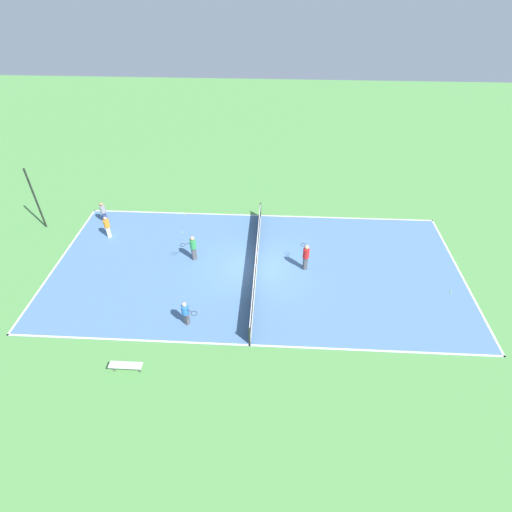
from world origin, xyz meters
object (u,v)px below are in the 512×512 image
Objects in this scene: tennis_net at (256,261)px; player_far_green at (193,246)px; player_near_blue at (186,312)px; tennis_ball_near_net at (185,215)px; player_coach_red at (306,255)px; player_baseline_gray at (103,211)px; player_center_orange at (107,226)px; tennis_ball_right_alley at (182,232)px; fence_post_back_right at (36,199)px; bench at (126,366)px; tennis_ball_midcourt at (451,292)px.

tennis_net is 6.86× the size of player_far_green.
tennis_ball_near_net is at bearing 134.51° from player_near_blue.
player_coach_red reaches higher than tennis_ball_near_net.
player_near_blue is at bearing -86.67° from player_baseline_gray.
tennis_ball_right_alley is at bearing -96.71° from player_center_orange.
player_near_blue is at bearing -125.95° from fence_post_back_right.
player_near_blue reaches higher than tennis_net.
tennis_ball_right_alley is 9.30m from fence_post_back_right.
player_near_blue is 9.97m from tennis_ball_near_net.
bench is at bearing 144.29° from tennis_net.
player_far_green is at bearing 80.31° from tennis_net.
player_baseline_gray is at bearing 74.51° from tennis_ball_midcourt.
player_coach_red is 1.18× the size of player_near_blue.
player_center_orange is at bearing 164.77° from player_near_blue.
player_baseline_gray is 0.99× the size of player_center_orange.
fence_post_back_right reaches higher than player_coach_red.
player_far_green reaches higher than player_baseline_gray.
player_coach_red reaches higher than tennis_ball_right_alley.
tennis_ball_near_net is 0.02× the size of fence_post_back_right.
tennis_net is 5.42m from player_near_blue.
player_far_green is (0.63, 3.68, 0.39)m from tennis_net.
player_center_orange is at bearing 64.53° from player_coach_red.
tennis_net is 7.57× the size of player_center_orange.
bench is 8.10m from player_far_green.
player_center_orange is at bearing -66.95° from bench.
tennis_ball_midcourt and tennis_ball_near_net have the same top height.
player_near_blue is 13.99m from tennis_ball_midcourt.
bench reaches higher than tennis_ball_midcourt.
bench is 10.58m from tennis_ball_right_alley.
bench is at bearing 179.64° from tennis_ball_near_net.
player_far_green is 3.07m from tennis_ball_right_alley.
player_baseline_gray is 1.03× the size of player_near_blue.
fence_post_back_right reaches higher than player_center_orange.
fence_post_back_right is at bearing 88.63° from tennis_ball_right_alley.
tennis_ball_right_alley is at bearing -93.92° from player_far_green.
player_baseline_gray reaches higher than player_near_blue.
player_coach_red is at bearing -101.34° from fence_post_back_right.
tennis_net is 7.88× the size of player_near_blue.
player_center_orange is 0.91× the size of player_far_green.
fence_post_back_right reaches higher than tennis_net.
player_near_blue is at bearing -168.31° from tennis_ball_near_net.
fence_post_back_right is (-1.83, 8.88, 2.03)m from tennis_ball_near_net.
player_baseline_gray is 0.35× the size of fence_post_back_right.
player_center_orange is at bearing 78.41° from tennis_ball_midcourt.
player_far_green reaches higher than tennis_net.
player_center_orange is at bearing -99.01° from player_baseline_gray.
player_coach_red is at bearing -137.32° from bench.
player_far_green reaches higher than tennis_ball_near_net.
tennis_net is 14.55m from fence_post_back_right.
player_far_green reaches higher than tennis_ball_right_alley.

